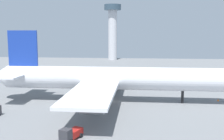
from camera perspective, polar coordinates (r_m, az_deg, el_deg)
ground_plane at (r=71.99m, az=0.00°, el=-6.64°), size 250.00×250.00×0.00m
cargo_airplane at (r=70.75m, az=-0.27°, el=-1.81°), size 62.50×54.00×18.67m
pushback_tractor at (r=47.06m, az=-8.78°, el=-13.24°), size 3.36×5.17×2.42m
safety_cone_nose at (r=77.58m, az=21.51°, el=-5.88°), size 0.47×0.47×0.67m
control_tower at (r=183.63m, az=0.13°, el=9.01°), size 11.24×11.24×36.91m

